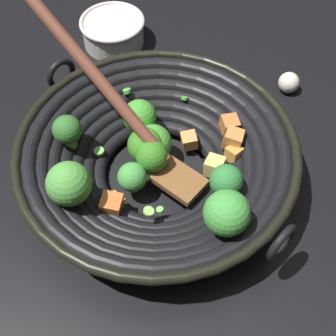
{
  "coord_description": "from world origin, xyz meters",
  "views": [
    {
      "loc": [
        0.3,
        -0.27,
        0.59
      ],
      "look_at": [
        0.01,
        0.01,
        0.03
      ],
      "focal_mm": 49.64,
      "sensor_mm": 36.0,
      "label": 1
    }
  ],
  "objects": [
    {
      "name": "wok",
      "position": [
        -0.0,
        -0.0,
        0.06
      ],
      "size": [
        0.44,
        0.41,
        0.23
      ],
      "color": "black",
      "rests_on": "ground"
    },
    {
      "name": "garlic_bulb",
      "position": [
        0.02,
        0.3,
        0.02
      ],
      "size": [
        0.04,
        0.04,
        0.04
      ],
      "primitive_type": "sphere",
      "color": "silver",
      "rests_on": "ground"
    },
    {
      "name": "prep_bowl",
      "position": [
        -0.29,
        0.16,
        0.03
      ],
      "size": [
        0.12,
        0.12,
        0.05
      ],
      "color": "silver",
      "rests_on": "ground"
    },
    {
      "name": "ground_plane",
      "position": [
        0.0,
        0.0,
        0.0
      ],
      "size": [
        4.0,
        4.0,
        0.0
      ],
      "primitive_type": "plane",
      "color": "black"
    }
  ]
}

